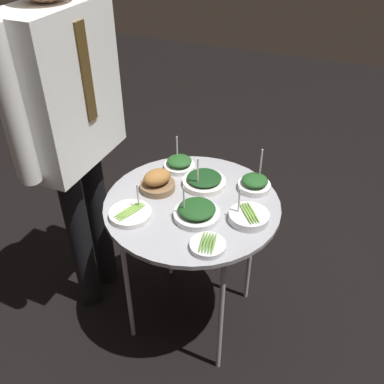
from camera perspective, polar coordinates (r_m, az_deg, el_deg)
ground_plane at (r=2.17m, az=0.00°, el=-15.96°), size 8.00×8.00×0.00m
serving_cart at (r=1.71m, az=0.00°, el=-2.62°), size 0.70×0.70×0.69m
bowl_spinach_near_rim at (r=1.59m, az=0.64°, el=-2.68°), size 0.18×0.18×0.15m
bowl_asparagus_far_rim at (r=1.62m, az=-8.22°, el=-2.87°), size 0.16×0.16×0.12m
bowl_spinach_center at (r=1.77m, az=1.76°, el=1.51°), size 0.18×0.18×0.15m
bowl_asparagus_back_right at (r=1.60m, az=7.59°, el=-3.27°), size 0.15×0.15×0.13m
bowl_roast_front_right at (r=1.74m, az=-4.62°, el=1.38°), size 0.15×0.14×0.09m
bowl_asparagus_mid_right at (r=1.48m, az=2.10°, el=-7.12°), size 0.13×0.13×0.03m
bowl_spinach_back_left at (r=1.76m, az=8.34°, el=1.14°), size 0.13×0.13×0.17m
bowl_spinach_front_left at (r=1.87m, az=-1.70°, el=3.82°), size 0.14×0.14×0.14m
waiter_figure at (r=1.72m, az=-16.32°, el=10.82°), size 0.59×0.22×1.60m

